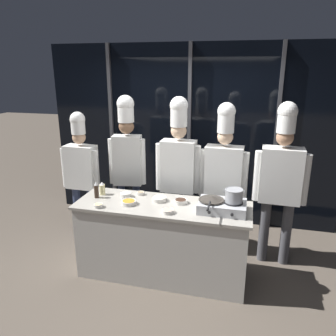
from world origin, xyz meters
TOP-DOWN VIEW (x-y plane):
  - ground_plane at (0.00, 0.00)m, footprint 24.00×24.00m
  - window_wall_back at (0.00, 1.59)m, footprint 4.43×0.09m
  - demo_counter at (0.00, 0.00)m, footprint 1.96×0.67m
  - portable_stove at (0.66, -0.02)m, footprint 0.50×0.36m
  - frying_pan at (0.54, -0.02)m, footprint 0.28×0.48m
  - stock_pot at (0.77, -0.02)m, footprint 0.21×0.19m
  - squeeze_bottle_oil at (-0.78, 0.11)m, footprint 0.07×0.07m
  - squeeze_bottle_soy at (-0.80, 0.01)m, footprint 0.05×0.05m
  - prep_bowl_garlic at (-0.48, 0.10)m, footprint 0.13×0.13m
  - prep_bowl_noodles at (-0.06, 0.09)m, footprint 0.17×0.17m
  - prep_bowl_ginger at (-0.66, -0.25)m, footprint 0.10×0.10m
  - prep_bowl_mushrooms at (-0.33, 0.22)m, footprint 0.09×0.09m
  - prep_bowl_carrots at (-0.37, -0.09)m, footprint 0.17×0.17m
  - prep_bowl_soy_glaze at (0.19, 0.09)m, footprint 0.15×0.15m
  - prep_bowl_shrimp at (0.11, -0.20)m, footprint 0.13×0.13m
  - chef_head at (-1.33, 0.63)m, footprint 0.56×0.23m
  - chef_sous at (-0.67, 0.70)m, footprint 0.49×0.26m
  - chef_line at (0.04, 0.64)m, footprint 0.57×0.23m
  - chef_pastry at (0.60, 0.66)m, footprint 0.60×0.25m
  - chef_apprentice at (1.28, 0.60)m, footprint 0.62×0.26m

SIDE VIEW (x-z plane):
  - ground_plane at x=0.00m, z-range 0.00..0.00m
  - demo_counter at x=0.00m, z-range 0.00..0.89m
  - prep_bowl_mushrooms at x=-0.33m, z-range 0.89..0.93m
  - prep_bowl_ginger at x=-0.66m, z-range 0.89..0.93m
  - prep_bowl_shrimp at x=0.11m, z-range 0.89..0.93m
  - prep_bowl_soy_glaze at x=0.19m, z-range 0.89..0.94m
  - prep_bowl_carrots at x=-0.37m, z-range 0.89..0.94m
  - prep_bowl_noodles at x=-0.06m, z-range 0.89..0.94m
  - prep_bowl_garlic at x=-0.48m, z-range 0.89..0.95m
  - portable_stove at x=0.66m, z-range 0.89..1.00m
  - squeeze_bottle_oil at x=-0.78m, z-range 0.89..1.04m
  - squeeze_bottle_soy at x=-0.80m, z-range 0.88..1.08m
  - frying_pan at x=0.54m, z-range 1.01..1.05m
  - chef_head at x=-1.33m, z-range 0.13..1.93m
  - stock_pot at x=0.77m, z-range 1.01..1.15m
  - chef_pastry at x=0.60m, z-range 0.13..2.10m
  - chef_apprentice at x=1.28m, z-range 0.14..2.14m
  - chef_line at x=0.04m, z-range 0.16..2.18m
  - chef_sous at x=-0.67m, z-range 0.22..2.23m
  - window_wall_back at x=0.00m, z-range 0.00..2.70m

